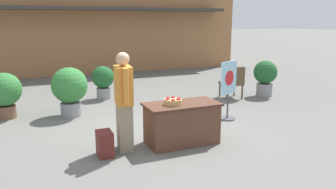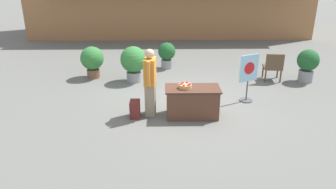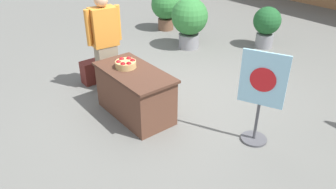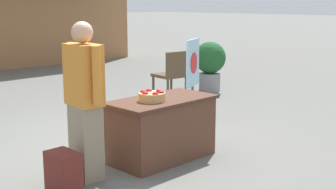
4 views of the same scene
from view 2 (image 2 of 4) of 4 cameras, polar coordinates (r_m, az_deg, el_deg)
ground_plane at (r=8.93m, az=3.46°, el=-1.50°), size 120.00×120.00×0.00m
display_table at (r=8.07m, az=4.25°, el=-1.29°), size 1.33×0.68×0.75m
apple_basket at (r=7.88m, az=3.04°, el=1.51°), size 0.31×0.31×0.13m
person_visitor at (r=7.96m, az=-3.12°, el=2.16°), size 0.30×0.61×1.68m
backpack at (r=8.10m, az=-5.78°, el=-2.53°), size 0.24×0.34×0.42m
poster_board at (r=9.07m, az=13.80°, el=3.11°), size 0.55×0.36×1.31m
patio_chair at (r=10.96m, az=17.87°, el=4.80°), size 0.61×0.61×0.92m
potted_plant_near_left at (r=10.99m, az=-13.06°, el=5.92°), size 0.76×0.76×1.05m
potted_plant_far_left at (r=11.73m, az=-0.22°, el=7.16°), size 0.62×0.62×0.94m
potted_plant_near_right at (r=10.39m, az=-6.03°, el=5.75°), size 0.82×0.82×1.14m
potted_plant_far_right at (r=11.24m, az=23.15°, el=5.01°), size 0.67×0.67×1.05m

